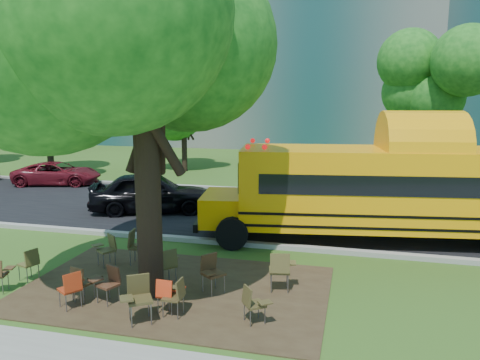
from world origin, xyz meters
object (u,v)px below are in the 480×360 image
(chair_10, at_px, (136,244))
(main_tree, at_px, (142,7))
(chair_12, at_px, (211,270))
(chair_2, at_px, (72,286))
(chair_4, at_px, (168,292))
(chair_7, at_px, (253,301))
(chair_9, at_px, (108,247))
(chair_11, at_px, (168,262))
(chair_1, at_px, (82,280))
(chair_6, at_px, (176,293))
(chair_13, at_px, (281,267))
(black_car, at_px, (151,192))
(chair_3, at_px, (109,280))
(chair_5, at_px, (138,294))
(school_bus, at_px, (414,189))
(bg_car_red, at_px, (57,173))
(chair_8, at_px, (30,261))

(chair_10, bearing_deg, main_tree, 27.55)
(chair_10, distance_m, chair_12, 2.75)
(chair_2, relative_size, chair_4, 1.07)
(chair_7, bearing_deg, chair_12, -171.17)
(chair_10, bearing_deg, chair_9, -80.92)
(chair_4, relative_size, chair_11, 0.86)
(chair_1, distance_m, chair_11, 1.96)
(chair_2, bearing_deg, chair_12, -27.76)
(chair_6, xyz_separation_m, chair_13, (1.87, 1.71, 0.10))
(chair_7, bearing_deg, black_car, 179.94)
(chair_2, height_order, chair_6, chair_2)
(chair_3, xyz_separation_m, chair_5, (1.02, -0.68, 0.08))
(chair_10, distance_m, chair_11, 1.66)
(chair_3, relative_size, chair_12, 0.91)
(main_tree, height_order, chair_6, main_tree)
(chair_1, bearing_deg, school_bus, 54.49)
(bg_car_red, bearing_deg, chair_6, -151.39)
(chair_2, bearing_deg, chair_4, -50.16)
(chair_10, xyz_separation_m, chair_11, (1.31, -1.02, -0.04))
(chair_8, bearing_deg, chair_6, -85.12)
(chair_1, bearing_deg, chair_10, 101.64)
(chair_3, distance_m, chair_13, 3.81)
(chair_8, bearing_deg, chair_11, -62.85)
(chair_2, relative_size, bg_car_red, 0.20)
(chair_9, xyz_separation_m, chair_11, (2.04, -0.80, 0.03))
(chair_2, height_order, chair_7, chair_2)
(chair_6, xyz_separation_m, chair_12, (0.35, 1.28, 0.06))
(black_car, bearing_deg, school_bus, -119.17)
(chair_11, xyz_separation_m, black_car, (-3.38, 6.44, 0.23))
(chair_3, xyz_separation_m, chair_10, (-0.46, 2.25, 0.08))
(black_car, bearing_deg, chair_4, -172.59)
(school_bus, distance_m, chair_9, 9.01)
(chair_1, xyz_separation_m, chair_11, (1.43, 1.35, 0.05))
(chair_4, relative_size, chair_13, 0.80)
(chair_5, xyz_separation_m, chair_13, (2.49, 2.13, 0.00))
(chair_2, height_order, chair_4, chair_2)
(school_bus, bearing_deg, chair_9, -161.53)
(chair_4, distance_m, chair_8, 4.04)
(chair_12, height_order, black_car, black_car)
(chair_7, bearing_deg, chair_5, -114.62)
(main_tree, xyz_separation_m, school_bus, (6.07, 5.47, -4.55))
(chair_13, bearing_deg, chair_8, 175.81)
(chair_2, xyz_separation_m, bg_car_red, (-8.93, 12.20, 0.07))
(chair_12, relative_size, chair_13, 0.94)
(chair_6, relative_size, chair_9, 0.96)
(chair_1, relative_size, chair_11, 0.91)
(chair_2, bearing_deg, chair_13, -32.62)
(school_bus, xyz_separation_m, bg_car_red, (-16.31, 5.67, -1.08))
(chair_2, distance_m, chair_10, 2.72)
(bg_car_red, bearing_deg, chair_4, -151.75)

